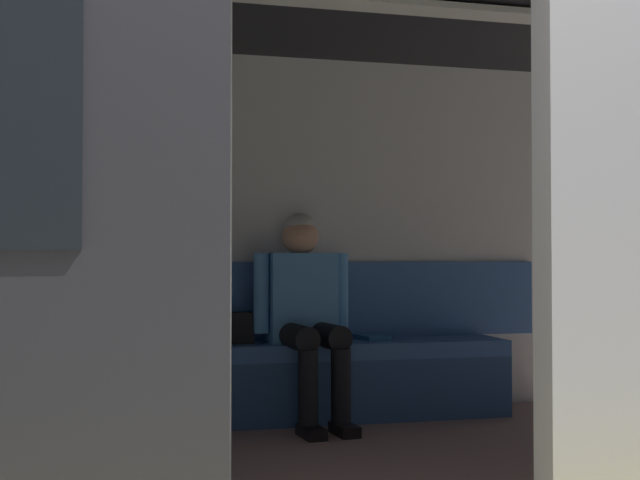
% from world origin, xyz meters
% --- Properties ---
extents(train_car, '(6.40, 2.66, 2.23)m').
position_xyz_m(train_car, '(0.07, -1.17, 1.47)').
color(train_car, silver).
rests_on(train_car, ground_plane).
extents(bench_seat, '(2.82, 0.44, 0.44)m').
position_xyz_m(bench_seat, '(0.00, -2.15, 0.34)').
color(bench_seat, '#38609E').
rests_on(bench_seat, ground_plane).
extents(person_seated, '(0.55, 0.70, 1.17)m').
position_xyz_m(person_seated, '(-0.22, -2.10, 0.66)').
color(person_seated, '#4C8CC6').
rests_on(person_seated, ground_plane).
extents(handbag, '(0.26, 0.15, 0.17)m').
position_xyz_m(handbag, '(0.18, -2.21, 0.53)').
color(handbag, black).
rests_on(handbag, bench_seat).
extents(book, '(0.19, 0.25, 0.03)m').
position_xyz_m(book, '(-0.65, -2.23, 0.46)').
color(book, '#26598C').
rests_on(book, bench_seat).
extents(grab_pole_door, '(0.04, 0.04, 2.09)m').
position_xyz_m(grab_pole_door, '(0.43, -0.45, 1.05)').
color(grab_pole_door, silver).
rests_on(grab_pole_door, ground_plane).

